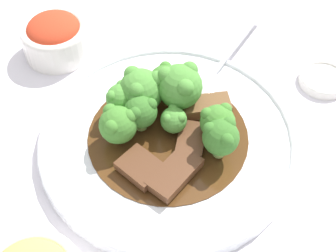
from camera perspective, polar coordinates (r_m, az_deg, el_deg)
The scene contains 18 objects.
ground_plane at distance 0.58m, azimuth -0.00°, elevation -2.10°, with size 4.00×4.00×0.00m, color silver.
main_plate at distance 0.57m, azimuth -0.00°, elevation -1.50°, with size 0.32×0.32×0.02m.
beef_strip_0 at distance 0.53m, azimuth 0.81°, elevation -5.80°, with size 0.05×0.07×0.01m.
beef_strip_1 at distance 0.56m, azimuth 2.84°, elevation -1.64°, with size 0.06×0.06×0.01m.
beef_strip_2 at distance 0.53m, azimuth -3.35°, elevation -5.03°, with size 0.05×0.05×0.01m.
beef_strip_3 at distance 0.59m, azimuth 4.48°, elevation 2.64°, with size 0.05×0.07×0.02m.
broccoli_floret_0 at distance 0.55m, azimuth -3.38°, elevation 1.80°, with size 0.04×0.04×0.05m.
broccoli_floret_1 at distance 0.57m, azimuth 1.45°, elevation 4.92°, with size 0.06×0.06×0.07m.
broccoli_floret_2 at distance 0.57m, azimuth -5.68°, elevation 3.37°, with size 0.04×0.04×0.05m.
broccoli_floret_3 at distance 0.57m, azimuth -3.02°, elevation 4.57°, with size 0.05×0.05×0.06m.
broccoli_floret_4 at distance 0.53m, azimuth 6.46°, elevation -1.34°, with size 0.04×0.04×0.05m.
broccoli_floret_5 at distance 0.59m, azimuth -0.34°, elevation 5.55°, with size 0.04×0.04×0.05m.
broccoli_floret_6 at distance 0.54m, azimuth -6.12°, elevation 0.21°, with size 0.05×0.05×0.05m.
broccoli_floret_7 at distance 0.55m, azimuth 6.07°, elevation 0.52°, with size 0.04×0.04×0.05m.
broccoli_floret_8 at distance 0.56m, azimuth 0.62°, elevation 0.87°, with size 0.03×0.03×0.04m.
serving_spoon at distance 0.62m, azimuth 4.68°, elevation 5.41°, with size 0.11×0.23×0.01m.
side_bowl_kimchi at distance 0.69m, azimuth -13.59°, elevation 10.55°, with size 0.10×0.10×0.06m.
sauce_dish at distance 0.68m, azimuth 18.45°, elevation 5.43°, with size 0.07×0.07×0.01m.
Camera 1 is at (-0.27, 0.22, 0.47)m, focal length 50.00 mm.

